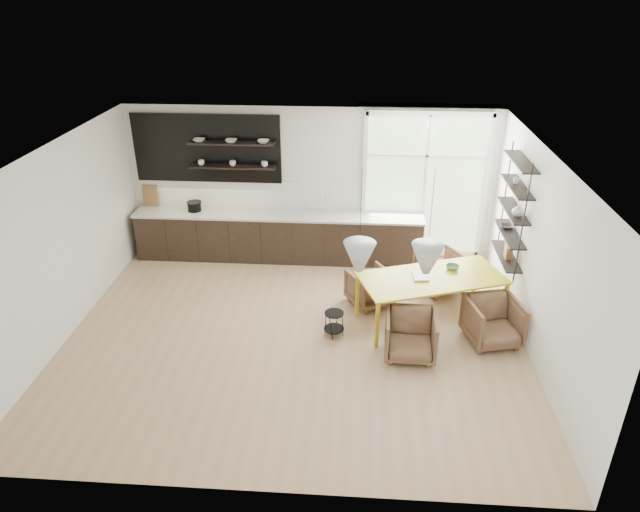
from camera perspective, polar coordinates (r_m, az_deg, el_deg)
The scene contains 11 objects.
room at distance 9.19m, azimuth 1.69°, elevation 3.40°, with size 7.02×6.01×2.91m.
kitchen_run at distance 11.11m, azimuth -4.61°, elevation 2.69°, with size 5.54×0.69×2.75m.
right_shelving at distance 9.51m, azimuth 18.75°, elevation 4.00°, with size 0.26×1.22×1.90m.
dining_table at distance 9.08m, azimuth 11.11°, elevation -2.39°, with size 2.43×1.69×0.81m.
armchair_back_left at distance 9.66m, azimuth 4.99°, elevation -3.13°, with size 0.65×0.67×0.61m, color brown.
armchair_back_right at distance 10.25m, azimuth 11.98°, elevation -1.54°, with size 0.74×0.76×0.69m, color brown.
armchair_front_left at distance 8.46m, azimuth 9.03°, elevation -7.84°, with size 0.73×0.75×0.68m, color brown.
armchair_front_right at distance 9.03m, azimuth 16.92°, elevation -6.29°, with size 0.75×0.77×0.70m, color brown.
wire_stool at distance 8.84m, azimuth 1.42°, elevation -6.48°, with size 0.32×0.32×0.40m.
table_book at distance 9.00m, azimuth 9.27°, elevation -1.98°, with size 0.24×0.32×0.03m, color white.
table_bowl at distance 9.35m, azimuth 13.10°, elevation -1.10°, with size 0.21×0.21×0.06m, color #4E7E54.
Camera 1 is at (0.90, -7.35, 5.07)m, focal length 32.00 mm.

